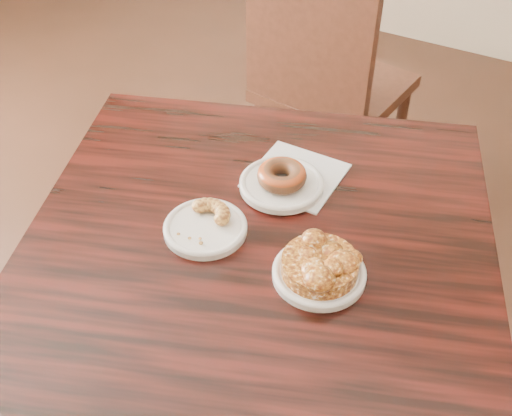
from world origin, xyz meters
The scene contains 9 objects.
cafe_table centered at (0.23, 0.19, 0.38)m, with size 0.82×0.82×0.75m, color black.
chair_far centered at (-0.03, 1.18, 0.45)m, with size 0.45×0.45×0.90m, color black, non-canonical shape.
napkin centered at (0.21, 0.38, 0.75)m, with size 0.17×0.17×0.00m, color silver.
plate_donut centered at (0.20, 0.33, 0.76)m, with size 0.16×0.16×0.01m, color silver.
plate_cruller centered at (0.14, 0.16, 0.76)m, with size 0.15×0.15×0.01m, color white.
plate_fritter centered at (0.36, 0.16, 0.76)m, with size 0.15×0.15×0.01m, color white.
glazed_donut centered at (0.20, 0.33, 0.78)m, with size 0.09×0.09×0.03m, color maroon.
apple_fritter centered at (0.36, 0.16, 0.78)m, with size 0.17×0.17×0.04m, color #431907, non-canonical shape.
cruller_fragment centered at (0.14, 0.16, 0.77)m, with size 0.09×0.09×0.03m, color brown, non-canonical shape.
Camera 1 is at (0.61, -0.51, 1.54)m, focal length 45.00 mm.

